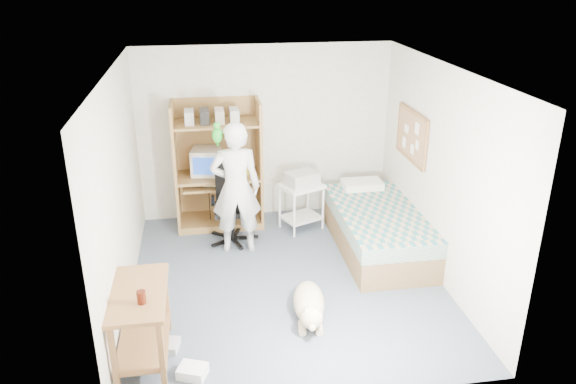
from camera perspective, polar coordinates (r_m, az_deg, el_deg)
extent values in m
plane|color=#444D5D|center=(6.78, -0.15, -8.98)|extent=(4.00, 4.00, 0.00)
cube|color=beige|center=(8.10, -2.34, 6.02)|extent=(3.60, 0.02, 2.50)
cube|color=beige|center=(6.71, 15.21, 1.75)|extent=(0.02, 4.00, 2.50)
cube|color=beige|center=(6.22, -16.77, -0.07)|extent=(0.02, 4.00, 2.50)
cube|color=white|center=(5.88, -0.17, 12.33)|extent=(3.60, 4.00, 0.02)
cube|color=brown|center=(7.88, -11.32, 2.46)|extent=(0.04, 0.60, 1.80)
cube|color=brown|center=(7.91, -2.90, 2.94)|extent=(0.04, 0.60, 1.80)
cube|color=brown|center=(8.15, -7.19, 3.38)|extent=(1.20, 0.02, 1.80)
cube|color=brown|center=(7.93, -7.05, 1.62)|extent=(1.12, 0.60, 0.04)
cube|color=brown|center=(7.89, -7.00, 0.74)|extent=(1.00, 0.50, 0.03)
cube|color=brown|center=(7.69, -7.32, 6.92)|extent=(1.12, 0.55, 0.03)
cube|color=brown|center=(8.19, -6.83, -2.90)|extent=(1.12, 0.60, 0.10)
cube|color=brown|center=(7.48, 9.06, -4.52)|extent=(1.00, 2.00, 0.36)
cube|color=teal|center=(7.35, 9.19, -2.57)|extent=(1.02, 2.02, 0.20)
cube|color=white|center=(8.00, 7.54, 0.72)|extent=(0.55, 0.35, 0.12)
cube|color=brown|center=(5.36, -14.96, -9.94)|extent=(0.50, 1.00, 0.04)
cube|color=brown|center=(5.23, -17.24, -16.16)|extent=(0.05, 0.05, 0.70)
cube|color=brown|center=(5.18, -12.69, -16.06)|extent=(0.05, 0.05, 0.70)
cube|color=brown|center=(5.96, -16.16, -10.82)|extent=(0.05, 0.05, 0.70)
cube|color=brown|center=(5.92, -12.26, -10.67)|extent=(0.05, 0.05, 0.70)
cube|color=brown|center=(5.65, -14.42, -14.50)|extent=(0.46, 0.92, 0.03)
cube|color=#916541|center=(7.43, 12.47, 5.61)|extent=(0.03, 0.90, 0.60)
cube|color=brown|center=(7.35, 12.65, 7.93)|extent=(0.04, 0.94, 0.04)
cube|color=brown|center=(7.52, 12.25, 3.35)|extent=(0.04, 0.94, 0.04)
cylinder|color=black|center=(7.70, -5.60, -4.67)|extent=(0.59, 0.59, 0.06)
cylinder|color=black|center=(7.62, -5.65, -3.42)|extent=(0.06, 0.06, 0.39)
cube|color=black|center=(7.52, -5.72, -1.80)|extent=(0.47, 0.47, 0.08)
cube|color=black|center=(7.60, -5.86, 1.12)|extent=(0.41, 0.07, 0.54)
cube|color=black|center=(7.46, -7.65, -0.85)|extent=(0.05, 0.30, 0.04)
cube|color=black|center=(7.47, -3.88, -0.68)|extent=(0.05, 0.30, 0.04)
imported|color=silver|center=(7.13, -5.32, 0.40)|extent=(0.65, 0.44, 1.74)
ellipsoid|color=#128220|center=(6.91, -7.20, 5.77)|extent=(0.13, 0.13, 0.20)
sphere|color=#128220|center=(6.84, -7.25, 6.70)|extent=(0.09, 0.09, 0.09)
cone|color=#DD4B13|center=(6.80, -7.25, 6.60)|extent=(0.04, 0.04, 0.04)
cylinder|color=#128220|center=(6.99, -7.15, 4.96)|extent=(0.03, 0.14, 0.12)
ellipsoid|color=beige|center=(6.11, 2.13, -11.11)|extent=(0.42, 0.73, 0.32)
sphere|color=beige|center=(5.74, 2.40, -12.60)|extent=(0.23, 0.23, 0.23)
cone|color=beige|center=(5.66, 1.83, -11.84)|extent=(0.07, 0.07, 0.09)
cone|color=beige|center=(5.67, 3.03, -11.81)|extent=(0.07, 0.07, 0.09)
ellipsoid|color=beige|center=(5.69, 2.46, -13.49)|extent=(0.09, 0.14, 0.08)
cylinder|color=beige|center=(6.45, 1.90, -9.73)|extent=(0.09, 0.23, 0.11)
cube|color=white|center=(7.78, 1.38, 0.60)|extent=(0.68, 0.63, 0.04)
cube|color=white|center=(7.97, 1.35, -2.57)|extent=(0.62, 0.57, 0.03)
cylinder|color=white|center=(7.70, -0.17, -2.22)|extent=(0.03, 0.03, 0.64)
cylinder|color=white|center=(7.79, 3.36, -1.99)|extent=(0.03, 0.03, 0.64)
cylinder|color=white|center=(8.04, -0.58, -1.13)|extent=(0.03, 0.03, 0.64)
cylinder|color=white|center=(8.12, 2.81, -0.91)|extent=(0.03, 0.03, 0.64)
cube|color=#A6A6A2|center=(7.74, 1.39, 1.37)|extent=(0.51, 0.46, 0.18)
cube|color=beige|center=(7.90, -8.31, 3.12)|extent=(0.44, 0.46, 0.37)
cube|color=navy|center=(7.71, -8.51, 2.62)|extent=(0.31, 0.06, 0.25)
cube|color=beige|center=(7.84, -6.88, 0.84)|extent=(0.47, 0.23, 0.03)
cylinder|color=gold|center=(7.87, -4.30, 2.20)|extent=(0.08, 0.08, 0.12)
cylinder|color=#40140A|center=(5.14, -14.68, -10.31)|extent=(0.08, 0.08, 0.12)
cube|color=white|center=(5.46, -9.68, -17.52)|extent=(0.31, 0.28, 0.10)
cube|color=#B8B8B3|center=(5.81, -11.97, -15.04)|extent=(0.22, 0.25, 0.08)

